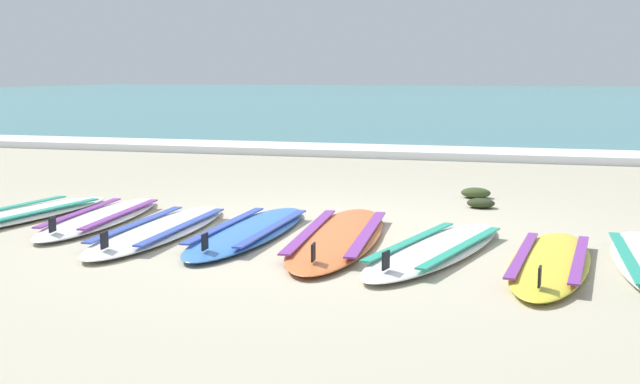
# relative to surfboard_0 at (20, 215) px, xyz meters

# --- Properties ---
(ground_plane) EXTENTS (80.00, 80.00, 0.00)m
(ground_plane) POSITION_rel_surfboard_0_xyz_m (2.72, 0.05, -0.04)
(ground_plane) COLOR #B7AD93
(sea) EXTENTS (80.00, 60.00, 0.10)m
(sea) POSITION_rel_surfboard_0_xyz_m (2.72, 35.44, 0.01)
(sea) COLOR teal
(sea) RESTS_ON ground
(wave_foam_strip) EXTENTS (80.00, 1.13, 0.11)m
(wave_foam_strip) POSITION_rel_surfboard_0_xyz_m (2.72, 6.01, 0.02)
(wave_foam_strip) COLOR white
(wave_foam_strip) RESTS_ON ground
(surfboard_0) EXTENTS (0.82, 2.16, 0.18)m
(surfboard_0) POSITION_rel_surfboard_0_xyz_m (0.00, 0.00, 0.00)
(surfboard_0) COLOR white
(surfboard_0) RESTS_ON ground
(surfboard_1) EXTENTS (0.68, 2.04, 0.18)m
(surfboard_1) POSITION_rel_surfboard_0_xyz_m (0.73, 0.08, 0.00)
(surfboard_1) COLOR white
(surfboard_1) RESTS_ON ground
(surfboard_2) EXTENTS (0.59, 2.15, 0.18)m
(surfboard_2) POSITION_rel_surfboard_0_xyz_m (1.44, -0.25, -0.00)
(surfboard_2) COLOR white
(surfboard_2) RESTS_ON ground
(surfboard_3) EXTENTS (0.53, 2.12, 0.18)m
(surfboard_3) POSITION_rel_surfboard_0_xyz_m (2.11, -0.11, -0.00)
(surfboard_3) COLOR #3875CC
(surfboard_3) RESTS_ON ground
(surfboard_4) EXTENTS (0.78, 2.40, 0.18)m
(surfboard_4) POSITION_rel_surfboard_0_xyz_m (2.81, -0.13, -0.00)
(surfboard_4) COLOR orange
(surfboard_4) RESTS_ON ground
(surfboard_5) EXTENTS (1.01, 2.11, 0.18)m
(surfboard_5) POSITION_rel_surfboard_0_xyz_m (3.56, -0.36, 0.00)
(surfboard_5) COLOR white
(surfboard_5) RESTS_ON ground
(surfboard_6) EXTENTS (0.65, 1.96, 0.18)m
(surfboard_6) POSITION_rel_surfboard_0_xyz_m (4.30, -0.53, 0.00)
(surfboard_6) COLOR yellow
(surfboard_6) RESTS_ON ground
(seaweed_clump_near_shoreline) EXTENTS (0.25, 0.20, 0.09)m
(seaweed_clump_near_shoreline) POSITION_rel_surfboard_0_xyz_m (3.71, 1.62, 0.01)
(seaweed_clump_near_shoreline) COLOR #2D381E
(seaweed_clump_near_shoreline) RESTS_ON ground
(seaweed_clump_mid_sand) EXTENTS (0.29, 0.23, 0.10)m
(seaweed_clump_mid_sand) POSITION_rel_surfboard_0_xyz_m (3.62, 2.20, 0.01)
(seaweed_clump_mid_sand) COLOR #384723
(seaweed_clump_mid_sand) RESTS_ON ground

